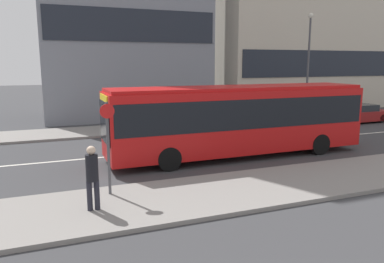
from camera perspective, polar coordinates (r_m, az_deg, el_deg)
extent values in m
plane|color=#3A3A3D|center=(17.75, -5.57, -3.21)|extent=(120.00, 120.00, 0.00)
cube|color=gray|center=(12.09, 2.71, -9.47)|extent=(44.00, 3.50, 0.13)
cube|color=gray|center=(23.69, -9.74, 0.31)|extent=(44.00, 3.50, 0.13)
cube|color=silver|center=(17.75, -5.57, -3.20)|extent=(41.80, 0.16, 0.01)
cube|color=#1E232D|center=(26.87, -8.83, 15.70)|extent=(11.78, 0.08, 2.20)
cube|color=beige|center=(37.04, 19.15, 14.95)|extent=(19.27, 4.32, 14.86)
cube|color=#1E232D|center=(35.25, 21.15, 9.63)|extent=(18.50, 0.08, 2.20)
cube|color=red|center=(16.87, 7.08, 1.80)|extent=(11.75, 2.51, 2.70)
cube|color=black|center=(16.81, 7.11, 3.17)|extent=(11.52, 2.54, 1.24)
cube|color=red|center=(16.71, 7.19, 6.62)|extent=(11.58, 2.31, 0.14)
cube|color=black|center=(14.96, -13.17, 1.44)|extent=(0.05, 2.21, 1.62)
cube|color=yellow|center=(14.85, -13.32, 4.87)|extent=(0.04, 1.76, 0.32)
cylinder|color=black|center=(14.66, -3.51, -4.19)|extent=(0.96, 0.28, 0.96)
cylinder|color=black|center=(16.79, -5.92, -2.33)|extent=(0.96, 0.28, 0.96)
cylinder|color=black|center=(18.20, 18.89, -1.85)|extent=(0.96, 0.28, 0.96)
cylinder|color=black|center=(19.95, 14.66, -0.57)|extent=(0.96, 0.28, 0.96)
cube|color=maroon|center=(29.02, 23.95, 2.25)|extent=(4.52, 1.87, 0.68)
cube|color=#21262B|center=(28.86, 23.85, 3.35)|extent=(2.48, 1.64, 0.45)
cylinder|color=black|center=(29.50, 27.00, 1.76)|extent=(0.60, 0.18, 0.60)
cylinder|color=black|center=(30.63, 24.66, 2.23)|extent=(0.60, 0.18, 0.60)
cylinder|color=black|center=(27.47, 23.11, 1.51)|extent=(0.60, 0.18, 0.60)
cylinder|color=black|center=(28.68, 20.76, 2.01)|extent=(0.60, 0.18, 0.60)
cylinder|color=#23232D|center=(10.88, -14.27, -9.35)|extent=(0.15, 0.15, 0.85)
cylinder|color=#23232D|center=(10.88, -15.34, -9.42)|extent=(0.15, 0.15, 0.85)
cylinder|color=black|center=(10.64, -15.01, -5.35)|extent=(0.34, 0.34, 0.74)
sphere|color=beige|center=(10.52, -15.13, -2.78)|extent=(0.24, 0.24, 0.24)
cylinder|color=#4C4C51|center=(11.77, -12.63, -2.61)|extent=(0.09, 0.09, 2.89)
cylinder|color=red|center=(11.50, -12.81, 3.04)|extent=(0.44, 0.03, 0.44)
cylinder|color=#4C4C51|center=(28.26, 17.24, 9.05)|extent=(0.14, 0.14, 7.16)
sphere|color=silver|center=(28.43, 17.66, 16.49)|extent=(0.36, 0.36, 0.36)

